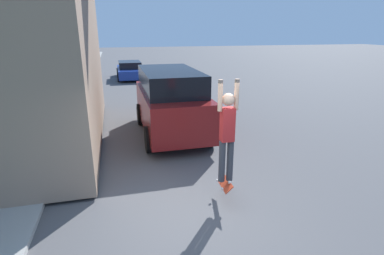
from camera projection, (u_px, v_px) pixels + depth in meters
name	position (u px, v px, depth m)	size (l,w,h in m)	color
ground_plane	(185.00, 216.00, 5.78)	(120.00, 120.00, 0.00)	#49494C
sidewalk	(46.00, 131.00, 10.43)	(1.80, 80.00, 0.10)	gray
suv_parked	(171.00, 101.00, 9.98)	(2.05, 4.51, 2.18)	maroon
car_down_street	(130.00, 70.00, 21.90)	(1.87, 4.38, 1.24)	navy
skateboarder	(227.00, 130.00, 5.72)	(0.41, 0.24, 2.05)	#38383D
skateboard	(225.00, 183.00, 6.15)	(0.31, 0.81, 0.32)	#B73D23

